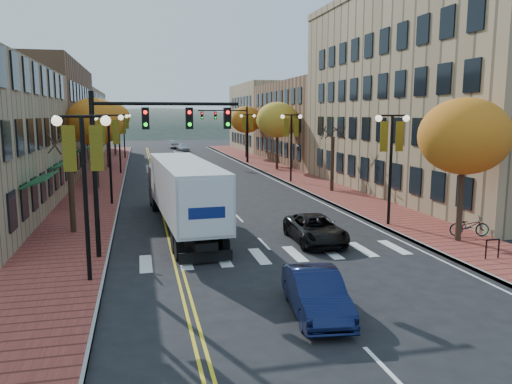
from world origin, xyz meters
TOP-DOWN VIEW (x-y plane):
  - ground at (0.00, 0.00)m, footprint 200.00×200.00m
  - sidewalk_left at (-9.00, 32.50)m, footprint 4.00×85.00m
  - sidewalk_right at (9.00, 32.50)m, footprint 4.00×85.00m
  - building_left_mid at (-17.00, 36.00)m, footprint 12.00×24.00m
  - building_left_far at (-17.00, 61.00)m, footprint 12.00×26.00m
  - building_right_near at (18.50, 16.00)m, footprint 15.00×28.00m
  - building_right_mid at (18.50, 42.00)m, footprint 15.00×24.00m
  - building_right_far at (18.50, 64.00)m, footprint 15.00×20.00m
  - tree_left_a at (-9.00, 8.00)m, footprint 0.28×0.28m
  - tree_left_b at (-9.00, 24.00)m, footprint 4.48×4.48m
  - tree_left_c at (-9.00, 40.00)m, footprint 4.16×4.16m
  - tree_left_d at (-9.00, 58.00)m, footprint 4.61×4.61m
  - tree_right_a at (9.00, 2.00)m, footprint 4.16×4.16m
  - tree_right_b at (9.00, 18.00)m, footprint 0.28×0.28m
  - tree_right_c at (9.00, 34.00)m, footprint 4.48×4.48m
  - tree_right_d at (9.00, 50.00)m, footprint 4.35×4.35m
  - lamp_left_a at (-7.50, 0.00)m, footprint 1.96×0.36m
  - lamp_left_b at (-7.50, 16.00)m, footprint 1.96×0.36m
  - lamp_left_c at (-7.50, 34.00)m, footprint 1.96×0.36m
  - lamp_left_d at (-7.50, 52.00)m, footprint 1.96×0.36m
  - lamp_right_a at (7.50, 6.00)m, footprint 1.96×0.36m
  - lamp_right_b at (7.50, 24.00)m, footprint 1.96×0.36m
  - lamp_right_c at (7.50, 42.00)m, footprint 1.96×0.36m
  - traffic_mast_near at (-5.48, 3.00)m, footprint 6.10×0.35m
  - traffic_mast_far at (5.48, 42.00)m, footprint 6.10×0.34m
  - semi_truck at (-3.48, 8.24)m, footprint 3.16×14.89m
  - navy_sedan at (-0.50, -4.51)m, footprint 1.91×4.31m
  - black_suv at (2.45, 3.70)m, footprint 2.29×4.74m
  - car_far_white at (-0.50, 47.01)m, footprint 2.02×3.98m
  - car_far_silver at (1.43, 64.32)m, footprint 1.99×4.47m
  - car_far_oncoming at (0.50, 71.56)m, footprint 1.71×4.53m
  - bicycle at (10.04, 2.61)m, footprint 2.01×1.11m

SIDE VIEW (x-z plane):
  - ground at x=0.00m, z-range 0.00..0.00m
  - sidewalk_left at x=-9.00m, z-range 0.00..0.15m
  - sidewalk_right at x=9.00m, z-range 0.00..0.15m
  - car_far_silver at x=1.43m, z-range 0.00..1.28m
  - car_far_white at x=-0.50m, z-range 0.00..1.30m
  - black_suv at x=2.45m, z-range 0.00..1.30m
  - bicycle at x=10.04m, z-range 0.15..1.15m
  - navy_sedan at x=-0.50m, z-range 0.00..1.37m
  - car_far_oncoming at x=0.50m, z-range 0.00..1.48m
  - semi_truck at x=-3.48m, z-range 0.31..4.01m
  - tree_left_a at x=-9.00m, z-range 0.15..4.35m
  - tree_right_b at x=9.00m, z-range 0.15..4.35m
  - lamp_left_a at x=-7.50m, z-range 1.27..7.32m
  - lamp_left_b at x=-7.50m, z-range 1.27..7.32m
  - lamp_left_c at x=-7.50m, z-range 1.27..7.32m
  - lamp_left_d at x=-7.50m, z-range 1.27..7.32m
  - lamp_right_a at x=7.50m, z-range 1.27..7.32m
  - lamp_right_b at x=7.50m, z-range 1.27..7.32m
  - lamp_right_c at x=7.50m, z-range 1.27..7.32m
  - building_left_far at x=-17.00m, z-range 0.00..9.50m
  - traffic_mast_near at x=-5.48m, z-range 1.42..8.42m
  - traffic_mast_far at x=5.48m, z-range 1.42..8.42m
  - building_right_mid at x=18.50m, z-range 0.00..10.00m
  - tree_left_c at x=-9.00m, z-range 1.71..8.40m
  - tree_right_a at x=9.00m, z-range 1.71..8.40m
  - tree_right_d at x=9.00m, z-range 1.79..8.79m
  - tree_left_b at x=-9.00m, z-range 1.84..9.05m
  - tree_right_c at x=9.00m, z-range 1.84..9.05m
  - building_left_mid at x=-17.00m, z-range 0.00..11.00m
  - building_right_far at x=18.50m, z-range 0.00..11.00m
  - tree_left_d at x=-9.00m, z-range 1.89..9.31m
  - building_right_near at x=18.50m, z-range 0.00..15.00m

